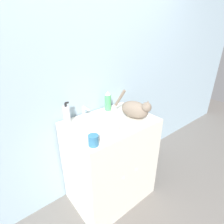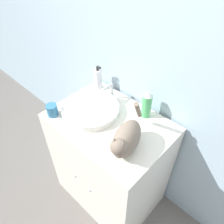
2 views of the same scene
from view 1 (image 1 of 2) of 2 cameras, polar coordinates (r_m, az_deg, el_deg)
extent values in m
plane|color=slate|center=(2.04, 5.31, -29.60)|extent=(8.00, 8.00, 0.00)
cube|color=#9EB7C6|center=(1.72, -7.54, 10.91)|extent=(6.00, 0.05, 2.50)
cube|color=silver|center=(1.84, -0.47, -15.69)|extent=(0.80, 0.57, 0.92)
sphere|color=silver|center=(1.62, 3.96, -20.73)|extent=(0.02, 0.02, 0.02)
sphere|color=silver|center=(1.70, 8.15, -18.15)|extent=(0.02, 0.02, 0.02)
cylinder|color=white|center=(1.48, -4.93, -4.24)|extent=(0.39, 0.39, 0.05)
cylinder|color=silver|center=(1.62, -9.21, -0.27)|extent=(0.02, 0.02, 0.12)
cylinder|color=silver|center=(1.56, -8.49, 1.14)|extent=(0.02, 0.09, 0.02)
cylinder|color=white|center=(1.62, -10.65, -2.08)|extent=(0.03, 0.03, 0.03)
cylinder|color=white|center=(1.66, -7.62, -1.10)|extent=(0.03, 0.03, 0.03)
ellipsoid|color=#7A6B5B|center=(1.63, 7.40, 0.73)|extent=(0.21, 0.29, 0.16)
sphere|color=#7A6B5B|center=(1.57, 11.18, 1.51)|extent=(0.11, 0.11, 0.09)
cone|color=#7A6B5B|center=(1.53, 10.93, 2.44)|extent=(0.05, 0.05, 0.04)
cone|color=#7A6B5B|center=(1.57, 11.64, 3.01)|extent=(0.05, 0.05, 0.04)
cylinder|color=#7A6B5B|center=(1.67, 2.61, 4.57)|extent=(0.06, 0.12, 0.18)
cylinder|color=silver|center=(1.57, -14.57, -0.92)|extent=(0.06, 0.06, 0.16)
cylinder|color=black|center=(1.53, -14.95, 2.27)|extent=(0.02, 0.02, 0.03)
cylinder|color=black|center=(1.53, -14.53, 2.92)|extent=(0.03, 0.02, 0.02)
cylinder|color=#4CB266|center=(1.78, -1.35, 3.12)|extent=(0.06, 0.06, 0.16)
cone|color=white|center=(1.74, -1.38, 6.19)|extent=(0.06, 0.06, 0.04)
cylinder|color=teal|center=(1.25, -6.10, -9.16)|extent=(0.07, 0.07, 0.08)
camera|label=2|loc=(1.64, 43.33, 28.72)|focal=35.00mm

